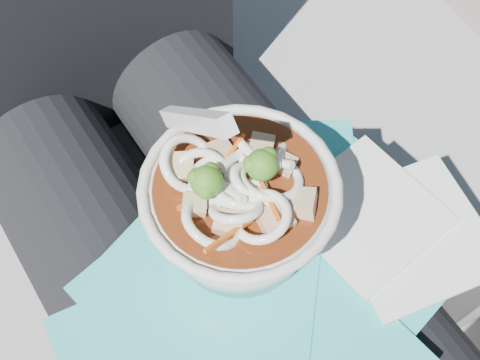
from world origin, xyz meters
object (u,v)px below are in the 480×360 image
stone_ledge (167,271)px  lap (214,271)px  udon_bowl (239,207)px  person_body (165,190)px  plastic_bag (247,291)px

stone_ledge → lap: (0.00, -0.15, 0.30)m
lap → udon_bowl: (0.02, -0.02, 0.15)m
stone_ledge → udon_bowl: bearing=-84.4°
person_body → plastic_bag: size_ratio=2.67×
lap → stone_ledge: bearing=90.0°
stone_ledge → person_body: 0.33m
stone_ledge → lap: size_ratio=2.08×
lap → udon_bowl: 0.15m
lap → plastic_bag: (-0.00, -0.06, 0.08)m
plastic_bag → udon_bowl: (0.02, 0.04, 0.06)m
lap → person_body: 0.10m
plastic_bag → udon_bowl: size_ratio=1.92×
stone_ledge → udon_bowl: udon_bowl is taller
lap → plastic_bag: 0.10m
plastic_bag → udon_bowl: 0.08m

